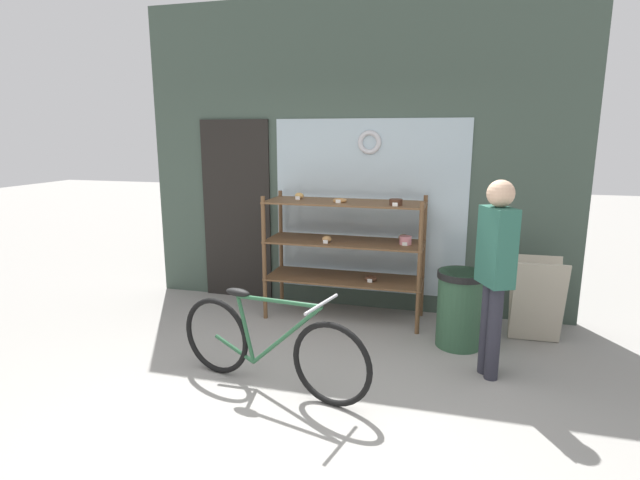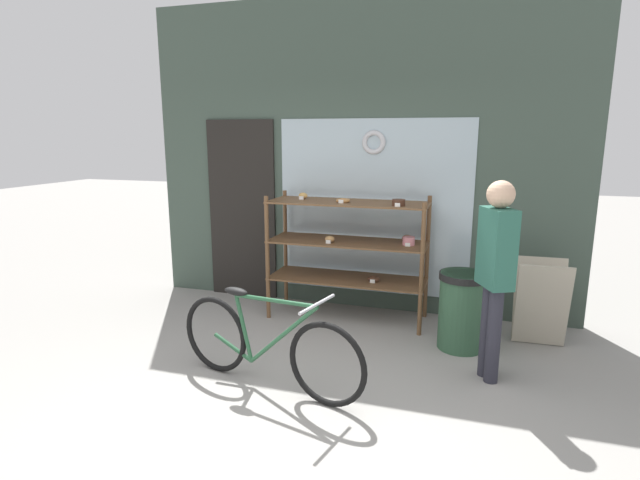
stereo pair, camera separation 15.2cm
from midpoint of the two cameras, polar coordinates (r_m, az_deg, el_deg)
The scene contains 7 objects.
ground_plane at distance 3.68m, azimuth -6.44°, elevation -19.88°, with size 30.00×30.00×0.00m, color gray.
storefront_facade at distance 5.54m, azimuth 2.46°, elevation 8.89°, with size 4.79×0.13×3.37m.
display_case at distance 5.22m, azimuth 2.24°, elevation -0.32°, with size 1.65×0.57×1.32m.
bicycle at distance 3.94m, azimuth -6.96°, elevation -11.91°, with size 1.67×0.55×0.77m.
sandwich_board at distance 5.12m, azimuth 22.72°, elevation -6.37°, with size 0.47×0.39×0.80m.
pedestrian at distance 4.11m, azimuth 18.42°, elevation -2.69°, with size 0.30×0.37×1.60m.
trash_bin at distance 4.78m, azimuth 14.85°, elevation -7.33°, with size 0.44×0.44×0.72m.
Camera 1 is at (1.12, -2.91, 1.94)m, focal length 28.00 mm.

